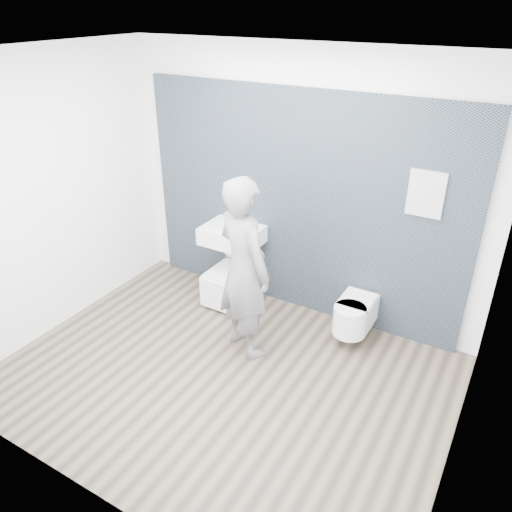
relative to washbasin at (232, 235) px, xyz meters
The scene contains 8 objects.
ground 1.60m from the washbasin, 61.32° to the right, with size 4.00×4.00×0.00m, color brown.
room_shell 1.65m from the washbasin, 61.32° to the right, with size 4.00×4.00×4.00m.
tile_wall 1.08m from the washbasin, 22.21° to the left, with size 3.60×0.06×2.40m, color black.
washbasin is the anchor object (origin of this frame).
toilet_square 0.58m from the washbasin, 90.00° to the right, with size 0.42×0.61×0.75m.
toilet_rounded 1.57m from the washbasin, ahead, with size 0.34×0.58×0.31m.
info_placard 2.11m from the washbasin, ahead, with size 0.32×0.03×0.43m, color white.
visitor 0.94m from the washbasin, 50.47° to the right, with size 0.66×0.43×1.81m, color slate.
Camera 1 is at (2.08, -2.96, 3.16)m, focal length 35.00 mm.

